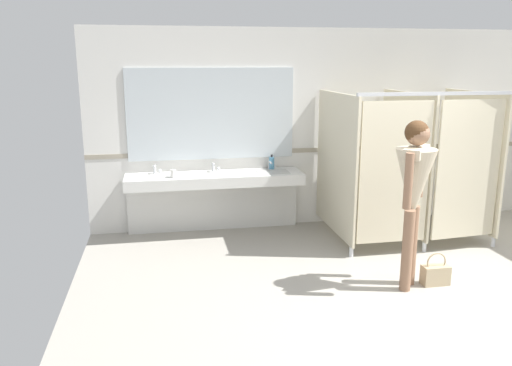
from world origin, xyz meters
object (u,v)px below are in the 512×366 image
object	(u,v)px
paper_cup	(173,174)
handbag	(435,274)
person_standing	(414,184)
soap_dispenser	(272,163)

from	to	relation	value
paper_cup	handbag	bearing A→B (deg)	-35.61
person_standing	soap_dispenser	world-z (taller)	person_standing
person_standing	paper_cup	distance (m)	2.96
person_standing	soap_dispenser	size ratio (longest dim) A/B	8.53
person_standing	soap_dispenser	xyz separation A→B (m)	(-0.96, 2.15, -0.18)
person_standing	handbag	bearing A→B (deg)	-0.16
soap_dispenser	paper_cup	xyz separation A→B (m)	(-1.33, -0.29, -0.03)
paper_cup	person_standing	bearing A→B (deg)	-39.13
handbag	soap_dispenser	xyz separation A→B (m)	(-1.27, 2.15, 0.80)
soap_dispenser	paper_cup	world-z (taller)	soap_dispenser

